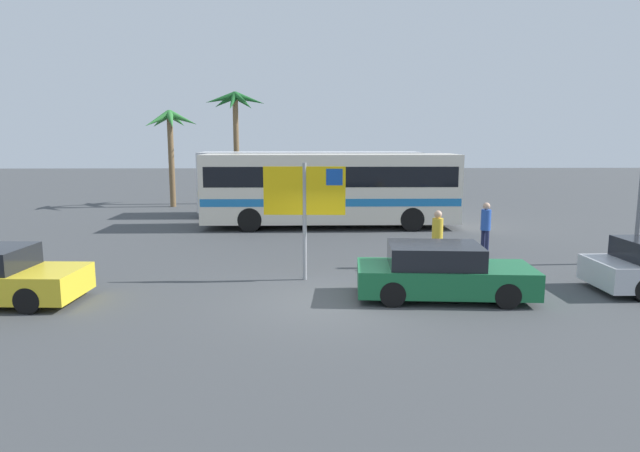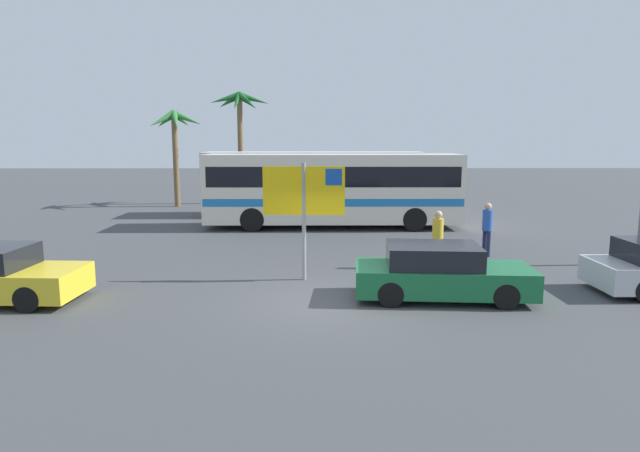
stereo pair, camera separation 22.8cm
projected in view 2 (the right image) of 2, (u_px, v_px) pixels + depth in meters
ground at (329, 302)px, 13.00m from camera, size 120.00×120.00×0.00m
bus_front_coach at (333, 186)px, 23.74m from camera, size 10.92×2.56×3.17m
bus_rear_coach at (314, 180)px, 27.58m from camera, size 10.92×2.56×3.17m
ferry_sign at (306, 195)px, 14.69m from camera, size 2.20×0.15×3.20m
car_green at (440, 273)px, 13.17m from camera, size 4.30×2.01×1.32m
pedestrian_near_sign at (438, 235)px, 16.04m from camera, size 0.32×0.32×1.76m
pedestrian_by_bus at (487, 225)px, 17.89m from camera, size 0.32×0.32×1.77m
palm_tree_seaside at (240, 111)px, 32.03m from camera, size 3.52×3.39×6.54m
palm_tree_inland at (175, 130)px, 30.67m from camera, size 3.07×3.22×5.42m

